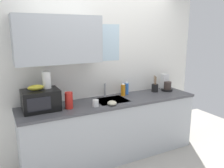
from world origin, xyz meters
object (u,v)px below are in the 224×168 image
at_px(dish_soap_bottle_blue, 126,88).
at_px(cereal_canister, 69,100).
at_px(mug_white, 96,103).
at_px(coffee_maker, 166,84).
at_px(microwave, 41,100).
at_px(dish_soap_bottle_orange, 123,89).
at_px(small_bowl, 112,103).
at_px(banana_bunch, 36,88).
at_px(paper_towel_roll, 47,80).
at_px(utensil_crock, 155,88).

height_order(dish_soap_bottle_blue, cereal_canister, same).
xyz_separation_m(dish_soap_bottle_blue, mug_white, (-0.69, -0.35, -0.06)).
distance_m(coffee_maker, dish_soap_bottle_blue, 0.74).
bearing_deg(mug_white, microwave, 164.56).
bearing_deg(coffee_maker, microwave, -178.38).
bearing_deg(coffee_maker, dish_soap_bottle_orange, 176.77).
xyz_separation_m(mug_white, small_bowl, (0.22, -0.06, -0.02)).
relative_size(coffee_maker, small_bowl, 2.15).
height_order(banana_bunch, paper_towel_roll, paper_towel_roll).
distance_m(banana_bunch, dish_soap_bottle_blue, 1.45).
distance_m(microwave, cereal_canister, 0.36).
height_order(coffee_maker, cereal_canister, coffee_maker).
height_order(dish_soap_bottle_orange, small_bowl, dish_soap_bottle_orange).
bearing_deg(microwave, coffee_maker, 1.62).
height_order(dish_soap_bottle_orange, cereal_canister, cereal_canister).
height_order(paper_towel_roll, dish_soap_bottle_orange, paper_towel_roll).
relative_size(banana_bunch, dish_soap_bottle_orange, 0.92).
bearing_deg(dish_soap_bottle_orange, small_bowl, -136.94).
bearing_deg(coffee_maker, small_bowl, -165.69).
bearing_deg(dish_soap_bottle_blue, paper_towel_roll, -175.21).
bearing_deg(mug_white, dish_soap_bottle_blue, 26.57).
bearing_deg(coffee_maker, cereal_canister, -174.89).
bearing_deg(banana_bunch, mug_white, -14.55).
distance_m(paper_towel_roll, mug_white, 0.71).
bearing_deg(small_bowl, cereal_canister, 165.05).
xyz_separation_m(banana_bunch, utensil_crock, (1.93, 0.07, -0.23)).
bearing_deg(small_bowl, paper_towel_roll, 159.49).
distance_m(microwave, coffee_maker, 2.11).
xyz_separation_m(paper_towel_roll, mug_white, (0.58, -0.24, -0.33)).
relative_size(microwave, dish_soap_bottle_orange, 2.12).
xyz_separation_m(microwave, banana_bunch, (-0.05, 0.00, 0.17)).
bearing_deg(dish_soap_bottle_orange, paper_towel_roll, -177.33).
xyz_separation_m(microwave, cereal_canister, (0.34, -0.10, -0.03)).
xyz_separation_m(microwave, utensil_crock, (1.88, 0.07, -0.06)).
relative_size(paper_towel_roll, cereal_canister, 1.01).
bearing_deg(small_bowl, dish_soap_bottle_blue, 40.66).
bearing_deg(coffee_maker, banana_bunch, -178.45).
xyz_separation_m(coffee_maker, small_bowl, (-1.21, -0.31, -0.07)).
height_order(microwave, banana_bunch, banana_bunch).
distance_m(dish_soap_bottle_orange, utensil_crock, 0.60).
distance_m(cereal_canister, mug_white, 0.36).
relative_size(dish_soap_bottle_blue, mug_white, 2.31).
distance_m(microwave, dish_soap_bottle_blue, 1.39).
bearing_deg(cereal_canister, banana_bunch, 165.62).
bearing_deg(dish_soap_bottle_orange, dish_soap_bottle_blue, 28.95).
bearing_deg(mug_white, utensil_crock, 12.23).
height_order(paper_towel_roll, utensil_crock, paper_towel_roll).
bearing_deg(banana_bunch, small_bowl, -14.72).
bearing_deg(mug_white, small_bowl, -15.26).
bearing_deg(small_bowl, utensil_crock, 18.10).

